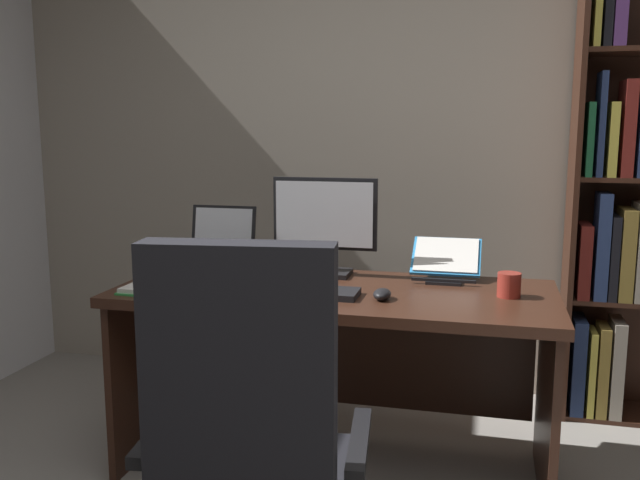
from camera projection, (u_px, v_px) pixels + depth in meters
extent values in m
cube|color=#A89E8E|center=(427.00, 129.00, 3.49)|extent=(5.04, 0.12, 2.69)
cube|color=#381E14|center=(335.00, 293.00, 2.65)|extent=(1.68, 0.71, 0.04)
cube|color=#381E14|center=(149.00, 368.00, 2.90)|extent=(0.03, 0.65, 0.70)
cube|color=#381E14|center=(547.00, 404.00, 2.52)|extent=(0.03, 0.65, 0.70)
cube|color=#381E14|center=(351.00, 350.00, 3.02)|extent=(1.56, 0.03, 0.49)
cube|color=#381E14|center=(573.00, 178.00, 3.15)|extent=(0.02, 0.29, 2.26)
cube|color=navy|center=(576.00, 364.00, 3.25)|extent=(0.06, 0.22, 0.45)
cube|color=gold|center=(590.00, 371.00, 3.22)|extent=(0.03, 0.17, 0.40)
cube|color=olive|center=(601.00, 369.00, 3.21)|extent=(0.05, 0.18, 0.43)
cube|color=gray|center=(615.00, 366.00, 3.21)|extent=(0.05, 0.21, 0.46)
cube|color=maroon|center=(583.00, 260.00, 3.16)|extent=(0.05, 0.21, 0.34)
cube|color=navy|center=(601.00, 246.00, 3.11)|extent=(0.06, 0.17, 0.49)
cube|color=black|center=(611.00, 257.00, 3.13)|extent=(0.04, 0.21, 0.38)
cube|color=olive|center=(624.00, 254.00, 3.12)|extent=(0.06, 0.21, 0.42)
cube|color=gray|center=(639.00, 251.00, 3.11)|extent=(0.06, 0.23, 0.44)
cube|color=#195633|center=(587.00, 139.00, 3.08)|extent=(0.03, 0.22, 0.33)
cube|color=navy|center=(600.00, 125.00, 3.03)|extent=(0.03, 0.17, 0.46)
cube|color=gold|center=(610.00, 140.00, 3.06)|extent=(0.04, 0.22, 0.33)
cube|color=maroon|center=(626.00, 129.00, 3.03)|extent=(0.05, 0.20, 0.42)
cube|color=gold|center=(595.00, 11.00, 2.99)|extent=(0.03, 0.23, 0.32)
cube|color=#512D66|center=(619.00, 9.00, 2.94)|extent=(0.05, 0.17, 0.32)
cube|color=black|center=(258.00, 479.00, 1.92)|extent=(0.55, 0.54, 0.07)
cube|color=black|center=(239.00, 378.00, 1.66)|extent=(0.48, 0.16, 0.67)
cube|color=black|center=(161.00, 432.00, 1.93)|extent=(0.10, 0.39, 0.04)
cube|color=black|center=(358.00, 442.00, 1.87)|extent=(0.10, 0.39, 0.04)
cube|color=black|center=(324.00, 273.00, 2.88)|extent=(0.22, 0.16, 0.02)
cylinder|color=black|center=(324.00, 260.00, 2.87)|extent=(0.04, 0.04, 0.09)
cube|color=black|center=(325.00, 214.00, 2.85)|extent=(0.44, 0.02, 0.30)
cube|color=white|center=(324.00, 214.00, 2.83)|extent=(0.41, 0.00, 0.27)
cube|color=black|center=(210.00, 268.00, 2.96)|extent=(0.30, 0.26, 0.02)
cube|color=#2D2D30|center=(209.00, 267.00, 2.94)|extent=(0.26, 0.14, 0.00)
cube|color=black|center=(223.00, 233.00, 3.09)|extent=(0.30, 0.06, 0.24)
cube|color=white|center=(223.00, 233.00, 3.09)|extent=(0.27, 0.04, 0.22)
cube|color=black|center=(302.00, 292.00, 2.54)|extent=(0.42, 0.15, 0.02)
ellipsoid|color=black|center=(382.00, 294.00, 2.47)|extent=(0.06, 0.10, 0.04)
cube|color=black|center=(444.00, 281.00, 2.75)|extent=(0.14, 0.12, 0.01)
cube|color=black|center=(443.00, 280.00, 2.70)|extent=(0.25, 0.01, 0.01)
cube|color=#2D84C6|center=(446.00, 256.00, 2.83)|extent=(0.28, 0.20, 0.13)
cube|color=silver|center=(446.00, 255.00, 2.82)|extent=(0.26, 0.18, 0.11)
cube|color=green|center=(162.00, 288.00, 2.63)|extent=(0.25, 0.27, 0.01)
cube|color=green|center=(221.00, 292.00, 2.57)|extent=(0.25, 0.27, 0.01)
cube|color=silver|center=(161.00, 285.00, 2.63)|extent=(0.24, 0.26, 0.02)
cube|color=silver|center=(221.00, 289.00, 2.56)|extent=(0.24, 0.26, 0.02)
cylinder|color=#B7B7BC|center=(191.00, 288.00, 2.60)|extent=(0.03, 0.24, 0.02)
cube|color=silver|center=(253.00, 281.00, 2.75)|extent=(0.19, 0.24, 0.01)
cylinder|color=black|center=(258.00, 279.00, 2.74)|extent=(0.14, 0.03, 0.01)
cylinder|color=maroon|center=(509.00, 285.00, 2.51)|extent=(0.09, 0.09, 0.09)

